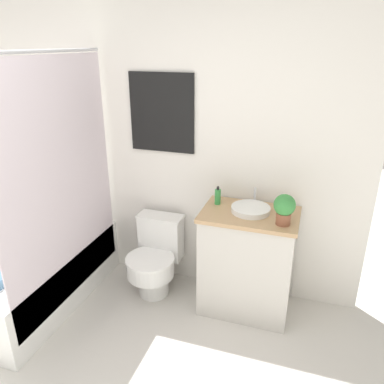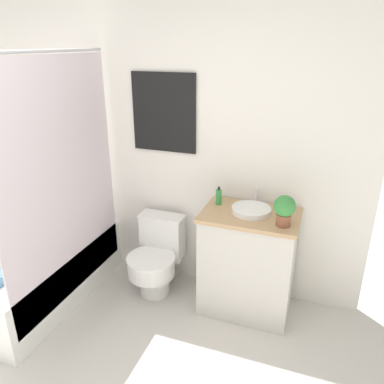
% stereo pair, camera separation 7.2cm
% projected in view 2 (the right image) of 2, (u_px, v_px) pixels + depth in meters
% --- Properties ---
extents(wall_back, '(3.28, 0.07, 2.50)m').
position_uv_depth(wall_back, '(167.00, 142.00, 3.09)').
color(wall_back, white).
rests_on(wall_back, ground_plane).
extents(shower_area, '(0.63, 1.39, 1.98)m').
position_uv_depth(shower_area, '(45.00, 269.00, 3.08)').
color(shower_area, white).
rests_on(shower_area, ground_plane).
extents(toilet, '(0.40, 0.53, 0.66)m').
position_uv_depth(toilet, '(156.00, 257.00, 3.18)').
color(toilet, white).
rests_on(toilet, ground_plane).
extents(vanity, '(0.72, 0.48, 0.85)m').
position_uv_depth(vanity, '(247.00, 263.00, 2.91)').
color(vanity, beige).
rests_on(vanity, ground_plane).
extents(sink, '(0.29, 0.32, 0.13)m').
position_uv_depth(sink, '(251.00, 210.00, 2.76)').
color(sink, white).
rests_on(sink, vanity).
extents(soap_bottle, '(0.05, 0.05, 0.14)m').
position_uv_depth(soap_bottle, '(219.00, 197.00, 2.89)').
color(soap_bottle, green).
rests_on(soap_bottle, vanity).
extents(potted_plant, '(0.15, 0.15, 0.22)m').
position_uv_depth(potted_plant, '(284.00, 209.00, 2.53)').
color(potted_plant, brown).
rests_on(potted_plant, vanity).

